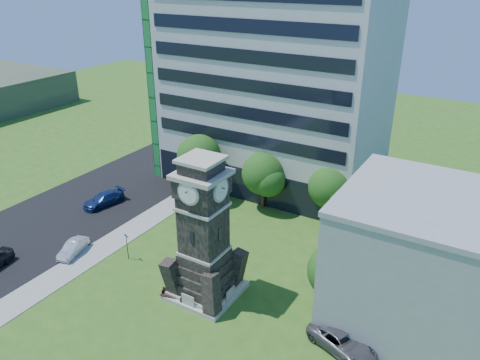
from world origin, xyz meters
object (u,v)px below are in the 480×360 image
Objects in this scene: car_east_lot at (342,341)px; park_bench at (173,295)px; car_street_north at (104,199)px; car_street_mid at (73,248)px; street_sign at (127,244)px; clock_tower at (204,239)px.

park_bench is at bearing 117.56° from car_east_lot.
car_street_north is at bearing 137.19° from park_bench.
car_east_lot is (31.19, -7.41, 0.01)m from car_street_north.
street_sign is at bearing 5.53° from car_street_mid.
car_street_north is (-19.20, 7.12, -4.57)m from clock_tower.
car_east_lot is at bearing -13.30° from car_street_mid.
car_street_mid is 12.48m from park_bench.
park_bench is (12.47, -0.55, -0.06)m from car_street_mid.
car_east_lot is 13.85m from park_bench.
car_street_north reaches higher than car_street_mid.
car_east_lot is at bearing 17.02° from street_sign.
clock_tower reaches higher than park_bench.
clock_tower reaches higher than car_east_lot.
clock_tower is 2.34× the size of car_east_lot.
street_sign is at bearing 177.65° from clock_tower.
clock_tower is 4.58× the size of street_sign.
car_east_lot is at bearing -6.70° from park_bench.
street_sign is (5.09, 2.04, 1.05)m from car_street_mid.
car_street_north is 19.82m from park_bench.
street_sign is (-21.09, 0.66, 0.95)m from car_east_lot.
street_sign is (-7.38, 2.59, 1.12)m from park_bench.
street_sign is at bearing 145.95° from park_bench.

